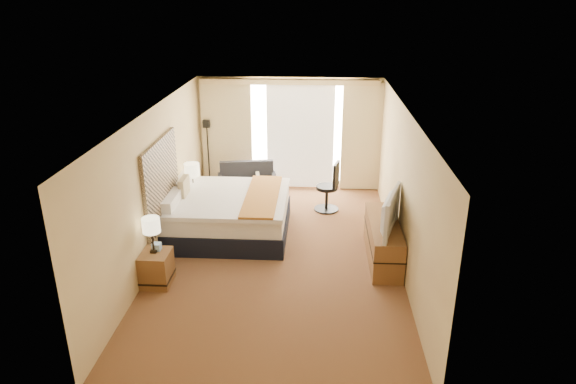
# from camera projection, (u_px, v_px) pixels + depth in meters

# --- Properties ---
(floor) EXTENTS (4.20, 7.00, 0.02)m
(floor) POSITION_uv_depth(u_px,v_px,m) (278.00, 255.00, 9.15)
(floor) COLOR #5C211A
(floor) RESTS_ON ground
(ceiling) EXTENTS (4.20, 7.00, 0.02)m
(ceiling) POSITION_uv_depth(u_px,v_px,m) (277.00, 111.00, 8.20)
(ceiling) COLOR silver
(ceiling) RESTS_ON wall_back
(wall_back) EXTENTS (4.20, 0.02, 2.60)m
(wall_back) POSITION_uv_depth(u_px,v_px,m) (290.00, 134.00, 11.92)
(wall_back) COLOR beige
(wall_back) RESTS_ON ground
(wall_front) EXTENTS (4.20, 0.02, 2.60)m
(wall_front) POSITION_uv_depth(u_px,v_px,m) (252.00, 305.00, 5.42)
(wall_front) COLOR beige
(wall_front) RESTS_ON ground
(wall_left) EXTENTS (0.02, 7.00, 2.60)m
(wall_left) POSITION_uv_depth(u_px,v_px,m) (156.00, 185.00, 8.79)
(wall_left) COLOR beige
(wall_left) RESTS_ON ground
(wall_right) EXTENTS (0.02, 7.00, 2.60)m
(wall_right) POSITION_uv_depth(u_px,v_px,m) (403.00, 190.00, 8.56)
(wall_right) COLOR beige
(wall_right) RESTS_ON ground
(headboard) EXTENTS (0.06, 1.85, 1.50)m
(headboard) POSITION_uv_depth(u_px,v_px,m) (162.00, 182.00, 8.98)
(headboard) COLOR black
(headboard) RESTS_ON wall_left
(nightstand_left) EXTENTS (0.45, 0.52, 0.55)m
(nightstand_left) POSITION_uv_depth(u_px,v_px,m) (156.00, 268.00, 8.18)
(nightstand_left) COLOR brown
(nightstand_left) RESTS_ON floor
(nightstand_right) EXTENTS (0.45, 0.52, 0.55)m
(nightstand_right) POSITION_uv_depth(u_px,v_px,m) (193.00, 207.00, 10.50)
(nightstand_right) COLOR brown
(nightstand_right) RESTS_ON floor
(media_dresser) EXTENTS (0.50, 1.80, 0.70)m
(media_dresser) POSITION_uv_depth(u_px,v_px,m) (383.00, 240.00, 8.92)
(media_dresser) COLOR brown
(media_dresser) RESTS_ON floor
(window) EXTENTS (2.30, 0.02, 2.30)m
(window) POSITION_uv_depth(u_px,v_px,m) (300.00, 133.00, 11.87)
(window) COLOR white
(window) RESTS_ON wall_back
(curtains) EXTENTS (4.12, 0.19, 2.56)m
(curtains) POSITION_uv_depth(u_px,v_px,m) (289.00, 130.00, 11.78)
(curtains) COLOR #F9E5B0
(curtains) RESTS_ON floor
(bed) EXTENTS (2.31, 2.11, 1.12)m
(bed) POSITION_uv_depth(u_px,v_px,m) (227.00, 214.00, 9.85)
(bed) COLOR black
(bed) RESTS_ON floor
(loveseat) EXTENTS (1.40, 0.91, 0.82)m
(loveseat) POSITION_uv_depth(u_px,v_px,m) (248.00, 187.00, 11.55)
(loveseat) COLOR #582419
(loveseat) RESTS_ON floor
(floor_lamp) EXTENTS (0.21, 0.21, 1.64)m
(floor_lamp) POSITION_uv_depth(u_px,v_px,m) (207.00, 140.00, 11.89)
(floor_lamp) COLOR black
(floor_lamp) RESTS_ON floor
(desk_chair) EXTENTS (0.53, 0.53, 1.08)m
(desk_chair) POSITION_uv_depth(u_px,v_px,m) (330.00, 189.00, 10.86)
(desk_chair) COLOR black
(desk_chair) RESTS_ON floor
(lamp_left) EXTENTS (0.28, 0.28, 0.59)m
(lamp_left) POSITION_uv_depth(u_px,v_px,m) (151.00, 226.00, 7.94)
(lamp_left) COLOR black
(lamp_left) RESTS_ON nightstand_left
(lamp_right) EXTENTS (0.30, 0.30, 0.64)m
(lamp_right) POSITION_uv_depth(u_px,v_px,m) (192.00, 170.00, 10.27)
(lamp_right) COLOR black
(lamp_right) RESTS_ON nightstand_right
(tissue_box) EXTENTS (0.13, 0.13, 0.12)m
(tissue_box) POSITION_uv_depth(u_px,v_px,m) (157.00, 247.00, 8.15)
(tissue_box) COLOR #9BC3F0
(tissue_box) RESTS_ON nightstand_left
(telephone) EXTENTS (0.22, 0.20, 0.07)m
(telephone) POSITION_uv_depth(u_px,v_px,m) (198.00, 193.00, 10.38)
(telephone) COLOR black
(telephone) RESTS_ON nightstand_right
(television) EXTENTS (0.48, 1.16, 0.67)m
(television) POSITION_uv_depth(u_px,v_px,m) (385.00, 211.00, 8.40)
(television) COLOR black
(television) RESTS_ON media_dresser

